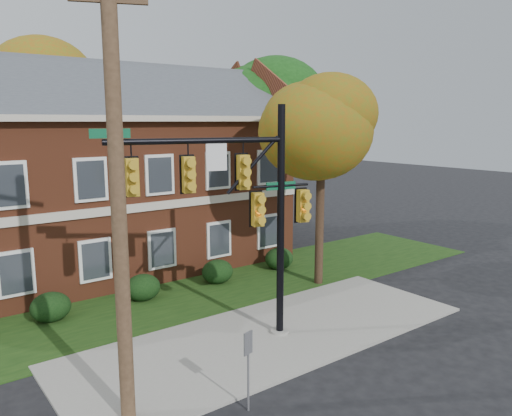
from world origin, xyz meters
TOP-DOWN VIEW (x-y plane):
  - ground at (0.00, 0.00)m, footprint 120.00×120.00m
  - sidewalk at (0.00, 1.00)m, footprint 14.00×5.00m
  - grass_strip at (0.00, 6.00)m, footprint 30.00×6.00m
  - apartment_building at (-2.00, 11.95)m, footprint 18.80×8.80m
  - hedge_left at (-5.50, 6.70)m, footprint 1.40×1.26m
  - hedge_center at (-2.00, 6.70)m, footprint 1.40×1.26m
  - hedge_right at (1.50, 6.70)m, footprint 1.40×1.26m
  - hedge_far_right at (5.00, 6.70)m, footprint 1.40×1.26m
  - tree_near_right at (5.22, 3.87)m, footprint 4.50×4.25m
  - tree_right_rear at (9.31, 12.81)m, footprint 6.30×5.95m
  - tree_far_rear at (-0.66, 19.79)m, footprint 6.84×6.46m
  - traffic_signal at (-1.08, 1.21)m, footprint 6.63×1.63m
  - utility_pole at (-5.70, -0.62)m, footprint 1.51×0.74m
  - sign_post at (-3.19, -2.00)m, footprint 0.30×0.11m

SIDE VIEW (x-z plane):
  - ground at x=0.00m, z-range 0.00..0.00m
  - grass_strip at x=0.00m, z-range 0.00..0.04m
  - sidewalk at x=0.00m, z-range 0.00..0.08m
  - hedge_left at x=-5.50m, z-range 0.00..1.05m
  - hedge_center at x=-2.00m, z-range 0.00..1.05m
  - hedge_right at x=1.50m, z-range 0.00..1.05m
  - hedge_far_right at x=5.00m, z-range 0.00..1.05m
  - sign_post at x=-3.19m, z-range 0.37..2.42m
  - traffic_signal at x=-1.08m, z-range 0.91..8.44m
  - apartment_building at x=-2.00m, z-range 0.12..9.86m
  - utility_pole at x=-5.70m, z-range 0.07..10.33m
  - tree_near_right at x=5.22m, z-range 2.38..10.96m
  - tree_right_rear at x=9.31m, z-range 2.81..13.43m
  - tree_far_rear at x=-0.66m, z-range 3.08..14.60m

